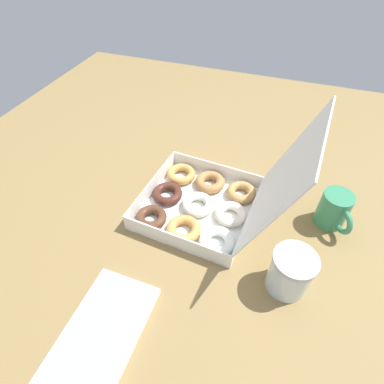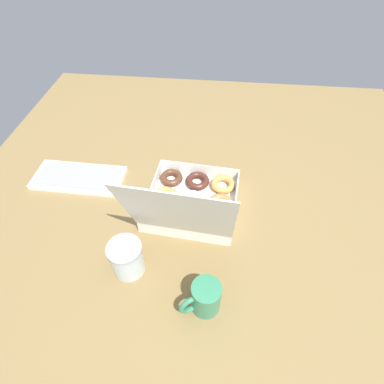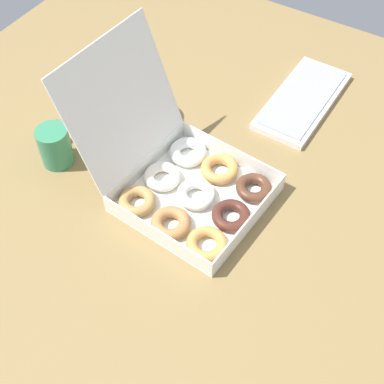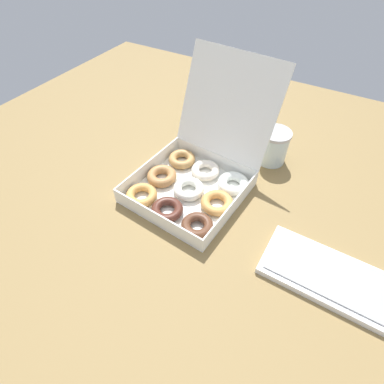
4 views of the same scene
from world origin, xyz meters
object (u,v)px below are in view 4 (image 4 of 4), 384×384
donut_box (194,178)px  glass_jar (273,146)px  coffee_mug (222,115)px  keyboard (336,279)px

donut_box → glass_jar: bearing=57.2°
coffee_mug → keyboard: bearing=-40.4°
donut_box → coffee_mug: size_ratio=4.01×
keyboard → coffee_mug: coffee_mug is taller
coffee_mug → glass_jar: glass_jar is taller
donut_box → glass_jar: (15.76, 24.41, 1.79)cm
glass_jar → coffee_mug: bearing=158.4°
donut_box → coffee_mug: 34.35cm
keyboard → coffee_mug: 67.86cm
donut_box → glass_jar: donut_box is taller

